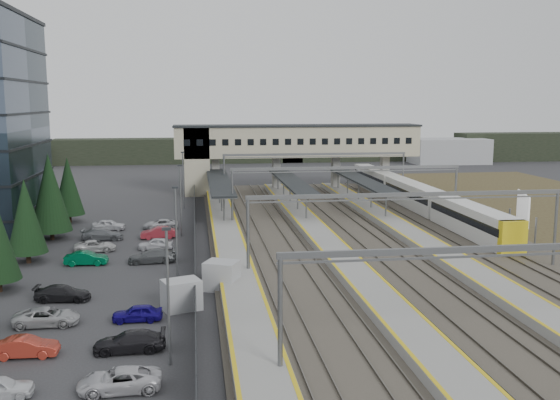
{
  "coord_description": "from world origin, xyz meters",
  "views": [
    {
      "loc": [
        -6.35,
        -59.55,
        15.04
      ],
      "look_at": [
        3.1,
        9.18,
        4.0
      ],
      "focal_mm": 40.0,
      "sensor_mm": 36.0,
      "label": 1
    }
  ],
  "objects": [
    {
      "name": "relay_cabin_far",
      "position": [
        -4.38,
        -10.85,
        1.17
      ],
      "size": [
        3.19,
        2.99,
        2.33
      ],
      "color": "#9D9FA2",
      "rests_on": "ground"
    },
    {
      "name": "fence",
      "position": [
        -6.5,
        5.0,
        1.0
      ],
      "size": [
        0.08,
        90.0,
        2.0
      ],
      "color": "#26282B",
      "rests_on": "ground"
    },
    {
      "name": "footbridge",
      "position": [
        7.7,
        42.0,
        7.93
      ],
      "size": [
        40.4,
        6.4,
        11.2
      ],
      "color": "#B6AC8E",
      "rests_on": "ground"
    },
    {
      "name": "train",
      "position": [
        24.0,
        23.11,
        1.92
      ],
      "size": [
        2.68,
        55.88,
        3.37
      ],
      "color": "silver",
      "rests_on": "ground"
    },
    {
      "name": "canopies",
      "position": [
        7.0,
        27.0,
        3.92
      ],
      "size": [
        23.1,
        30.0,
        3.28
      ],
      "color": "black",
      "rests_on": "ground"
    },
    {
      "name": "treeline_far",
      "position": [
        23.81,
        92.28,
        2.95
      ],
      "size": [
        170.0,
        19.0,
        7.0
      ],
      "color": "black",
      "rests_on": "ground"
    },
    {
      "name": "relay_cabin_near",
      "position": [
        -7.51,
        -15.28,
        1.1
      ],
      "size": [
        3.14,
        2.71,
        2.2
      ],
      "color": "#9D9FA2",
      "rests_on": "ground"
    },
    {
      "name": "rail_corridor",
      "position": [
        9.34,
        5.0,
        0.29
      ],
      "size": [
        34.0,
        90.0,
        0.92
      ],
      "color": "#3D392F",
      "rests_on": "ground"
    },
    {
      "name": "ground",
      "position": [
        0.0,
        0.0,
        0.0
      ],
      "size": [
        220.0,
        220.0,
        0.0
      ],
      "primitive_type": "plane",
      "color": "#2B2B2D",
      "rests_on": "ground"
    },
    {
      "name": "gantries",
      "position": [
        12.0,
        3.0,
        6.0
      ],
      "size": [
        28.4,
        62.28,
        7.17
      ],
      "color": "slate",
      "rests_on": "ground"
    },
    {
      "name": "billboard",
      "position": [
        27.8,
        0.94,
        3.71
      ],
      "size": [
        2.19,
        6.08,
        5.48
      ],
      "color": "slate",
      "rests_on": "ground"
    },
    {
      "name": "car_park",
      "position": [
        -13.63,
        -6.24,
        0.61
      ],
      "size": [
        10.53,
        44.55,
        1.29
      ],
      "color": "silver",
      "rests_on": "ground"
    },
    {
      "name": "conifer_row",
      "position": [
        -22.0,
        -3.86,
        4.84
      ],
      "size": [
        4.42,
        49.82,
        9.5
      ],
      "color": "black",
      "rests_on": "ground"
    },
    {
      "name": "lampposts",
      "position": [
        -8.0,
        1.25,
        4.34
      ],
      "size": [
        0.5,
        53.25,
        8.07
      ],
      "color": "slate",
      "rests_on": "ground"
    }
  ]
}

